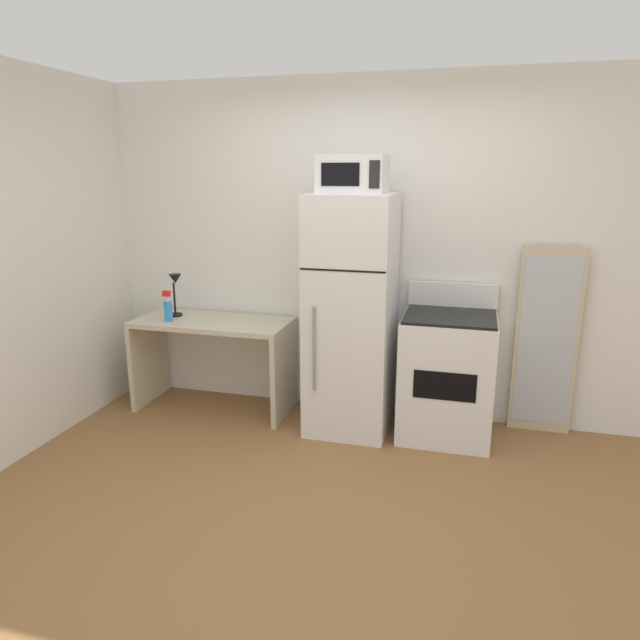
% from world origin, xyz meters
% --- Properties ---
extents(ground_plane, '(12.00, 12.00, 0.00)m').
position_xyz_m(ground_plane, '(0.00, 0.00, 0.00)').
color(ground_plane, olive).
extents(wall_back_white, '(5.00, 0.10, 2.60)m').
position_xyz_m(wall_back_white, '(0.00, 1.70, 1.30)').
color(wall_back_white, white).
rests_on(wall_back_white, ground).
extents(desk, '(1.25, 0.56, 0.75)m').
position_xyz_m(desk, '(-1.24, 1.35, 0.53)').
color(desk, beige).
rests_on(desk, ground).
extents(desk_lamp, '(0.14, 0.12, 0.35)m').
position_xyz_m(desk_lamp, '(-1.57, 1.38, 0.99)').
color(desk_lamp, black).
rests_on(desk_lamp, desk).
extents(spray_bottle, '(0.06, 0.06, 0.25)m').
position_xyz_m(spray_bottle, '(-1.56, 1.22, 0.85)').
color(spray_bottle, '#2D8CEA').
rests_on(spray_bottle, desk).
extents(refrigerator, '(0.60, 0.68, 1.76)m').
position_xyz_m(refrigerator, '(-0.09, 1.30, 0.88)').
color(refrigerator, white).
rests_on(refrigerator, ground).
extents(microwave, '(0.46, 0.35, 0.26)m').
position_xyz_m(microwave, '(-0.09, 1.28, 1.89)').
color(microwave, silver).
rests_on(microwave, refrigerator).
extents(oven_range, '(0.66, 0.61, 1.10)m').
position_xyz_m(oven_range, '(0.62, 1.33, 0.47)').
color(oven_range, white).
rests_on(oven_range, ground).
extents(leaning_mirror, '(0.44, 0.03, 1.40)m').
position_xyz_m(leaning_mirror, '(1.31, 1.59, 0.70)').
color(leaning_mirror, '#C6B793').
rests_on(leaning_mirror, ground).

